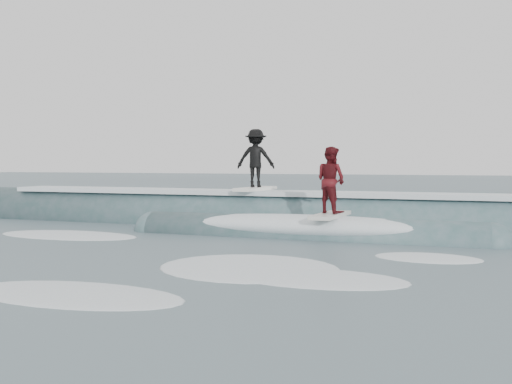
% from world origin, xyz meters
% --- Properties ---
extents(ground, '(160.00, 160.00, 0.00)m').
position_xyz_m(ground, '(0.00, 0.00, 0.00)').
color(ground, '#3C4C57').
rests_on(ground, ground).
extents(breaking_wave, '(22.70, 3.81, 2.05)m').
position_xyz_m(breaking_wave, '(0.32, 4.70, 0.05)').
color(breaking_wave, '#345757').
rests_on(breaking_wave, ground).
extents(surfer_black, '(1.27, 2.05, 1.89)m').
position_xyz_m(surfer_black, '(-0.36, 5.09, 2.02)').
color(surfer_black, white).
rests_on(surfer_black, ground).
extents(surfer_red, '(1.05, 2.04, 1.81)m').
position_xyz_m(surfer_red, '(2.46, 2.89, 1.41)').
color(surfer_red, silver).
rests_on(surfer_red, ground).
extents(whitewater, '(15.72, 8.01, 0.10)m').
position_xyz_m(whitewater, '(-0.09, -1.13, 0.00)').
color(whitewater, white).
rests_on(whitewater, ground).
extents(far_swells, '(41.13, 8.65, 0.80)m').
position_xyz_m(far_swells, '(-0.14, 17.65, 0.00)').
color(far_swells, '#345757').
rests_on(far_swells, ground).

